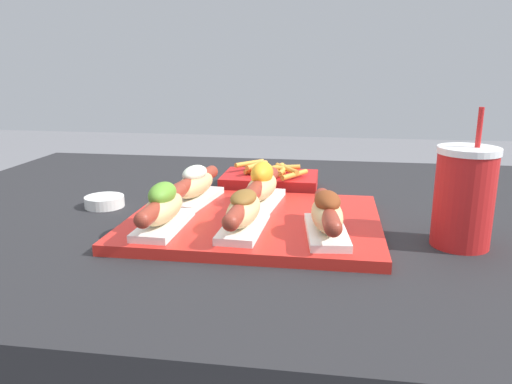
% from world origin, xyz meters
% --- Properties ---
extents(patio_table, '(1.40, 1.04, 0.74)m').
position_xyz_m(patio_table, '(0.00, 0.00, 0.37)').
color(patio_table, '#232326').
rests_on(patio_table, ground_plane).
extents(serving_tray, '(0.43, 0.35, 0.02)m').
position_xyz_m(serving_tray, '(0.04, -0.11, 0.75)').
color(serving_tray, red).
rests_on(serving_tray, patio_table).
extents(hot_dog_0, '(0.06, 0.20, 0.08)m').
position_xyz_m(hot_dog_0, '(-0.10, -0.19, 0.79)').
color(hot_dog_0, white).
rests_on(hot_dog_0, serving_tray).
extents(hot_dog_1, '(0.07, 0.20, 0.07)m').
position_xyz_m(hot_dog_1, '(0.03, -0.18, 0.79)').
color(hot_dog_1, white).
rests_on(hot_dog_1, serving_tray).
extents(hot_dog_2, '(0.08, 0.20, 0.07)m').
position_xyz_m(hot_dog_2, '(0.16, -0.18, 0.79)').
color(hot_dog_2, white).
rests_on(hot_dog_2, serving_tray).
extents(hot_dog_3, '(0.08, 0.20, 0.07)m').
position_xyz_m(hot_dog_3, '(-0.09, -0.03, 0.79)').
color(hot_dog_3, white).
rests_on(hot_dog_3, serving_tray).
extents(hot_dog_4, '(0.08, 0.20, 0.08)m').
position_xyz_m(hot_dog_4, '(0.04, -0.02, 0.79)').
color(hot_dog_4, white).
rests_on(hot_dog_4, serving_tray).
extents(sauce_bowl, '(0.08, 0.08, 0.02)m').
position_xyz_m(sauce_bowl, '(-0.28, -0.03, 0.75)').
color(sauce_bowl, white).
rests_on(sauce_bowl, patio_table).
extents(drink_cup, '(0.09, 0.09, 0.22)m').
position_xyz_m(drink_cup, '(0.37, -0.15, 0.82)').
color(drink_cup, red).
rests_on(drink_cup, patio_table).
extents(fries_basket, '(0.21, 0.15, 0.06)m').
position_xyz_m(fries_basket, '(0.03, 0.16, 0.76)').
color(fries_basket, red).
rests_on(fries_basket, patio_table).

